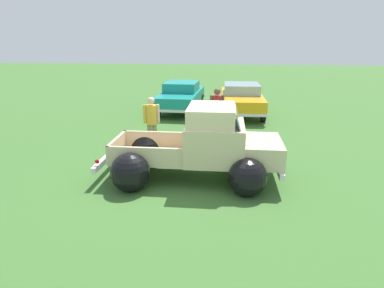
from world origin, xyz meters
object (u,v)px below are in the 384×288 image
vintage_pickup_truck (205,150)px  show_car_0 (181,95)px  spectator_1 (217,110)px  spectator_0 (152,120)px  show_car_1 (241,98)px

vintage_pickup_truck → show_car_0: vintage_pickup_truck is taller
show_car_0 → spectator_1: 5.05m
spectator_0 → spectator_1: size_ratio=0.95×
vintage_pickup_truck → spectator_0: 2.96m
spectator_1 → show_car_0: bearing=10.6°
vintage_pickup_truck → spectator_1: (0.17, 3.84, 0.29)m
show_car_1 → spectator_1: bearing=-14.9°
show_car_0 → show_car_1: bearing=84.9°
vintage_pickup_truck → show_car_1: vintage_pickup_truck is taller
vintage_pickup_truck → show_car_1: bearing=81.3°
show_car_0 → spectator_0: size_ratio=2.66×
spectator_0 → vintage_pickup_truck: bearing=22.2°
show_car_1 → spectator_0: size_ratio=2.74×
vintage_pickup_truck → show_car_0: size_ratio=1.01×
vintage_pickup_truck → spectator_0: vintage_pickup_truck is taller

